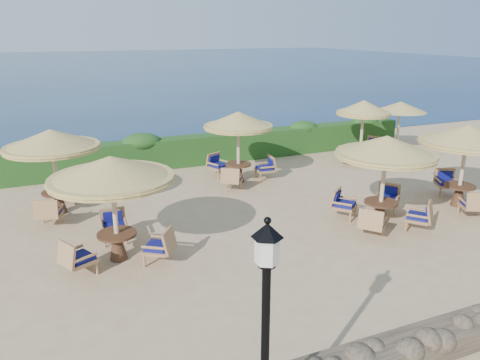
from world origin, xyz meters
TOP-DOWN VIEW (x-y plane):
  - ground at (0.00, 0.00)m, footprint 120.00×120.00m
  - sea at (0.00, 70.00)m, footprint 160.00×160.00m
  - hedge at (0.00, 7.20)m, footprint 18.00×0.90m
  - lamp_post at (-4.80, -6.80)m, footprint 0.44×0.44m
  - extra_parasol at (7.80, 5.20)m, footprint 2.30×2.30m
  - cafe_set_0 at (-5.72, -0.42)m, footprint 3.00×3.00m
  - cafe_set_1 at (1.70, -1.17)m, footprint 2.85×2.85m
  - cafe_set_2 at (5.03, -0.94)m, footprint 2.93×2.93m
  - cafe_set_3 at (-6.90, 3.45)m, footprint 2.84×2.88m
  - cafe_set_4 at (-0.53, 4.19)m, footprint 2.70×2.76m
  - cafe_set_5 at (5.46, 4.79)m, footprint 2.82×2.29m

SIDE VIEW (x-z plane):
  - ground at x=0.00m, z-range 0.00..0.00m
  - sea at x=0.00m, z-range 0.00..0.00m
  - hedge at x=0.00m, z-range 0.00..1.20m
  - lamp_post at x=-4.80m, z-range -0.10..3.21m
  - cafe_set_1 at x=1.70m, z-range 0.51..3.16m
  - cafe_set_4 at x=-0.53m, z-range 0.52..3.18m
  - cafe_set_5 at x=5.46m, z-range 0.57..3.22m
  - cafe_set_0 at x=-5.72m, z-range 0.63..3.28m
  - cafe_set_3 at x=-6.90m, z-range 0.69..3.34m
  - cafe_set_2 at x=5.03m, z-range 0.71..3.36m
  - extra_parasol at x=7.80m, z-range 0.97..3.37m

